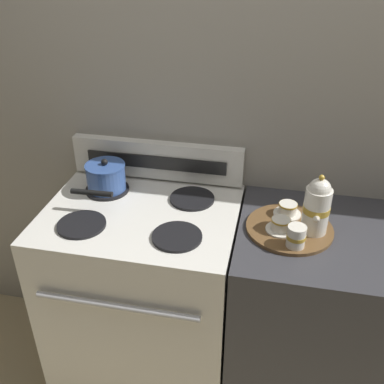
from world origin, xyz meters
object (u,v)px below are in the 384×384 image
teapot (317,206)px  teacup_right (288,209)px  stove (146,297)px  creamer_jug (296,236)px  serving_tray (289,229)px  teacup_left (281,225)px  saucepan (106,177)px

teapot → teacup_right: teapot is taller
teapot → teacup_right: (-0.10, 0.09, -0.08)m
stove → creamer_jug: (0.61, -0.11, 0.51)m
teacup_right → serving_tray: bearing=-82.4°
teacup_right → teacup_left: bearing=-101.5°
stove → teacup_left: size_ratio=8.67×
teapot → teacup_left: (-0.12, -0.02, -0.08)m
saucepan → teacup_right: (0.76, -0.05, -0.03)m
stove → creamer_jug: size_ratio=11.57×
creamer_jug → stove: bearing=169.6°
stove → serving_tray: 0.75m
stove → serving_tray: serving_tray is taller
serving_tray → teacup_left: bearing=-142.9°
saucepan → serving_tray: bearing=-9.9°
serving_tray → teacup_left: teacup_left is taller
serving_tray → creamer_jug: creamer_jug is taller
stove → serving_tray: size_ratio=2.88×
serving_tray → creamer_jug: 0.12m
creamer_jug → saucepan: bearing=163.0°
stove → teacup_left: bearing=-3.0°
teacup_left → teacup_right: same height
stove → teacup_right: (0.58, 0.08, 0.50)m
saucepan → creamer_jug: (0.80, -0.24, -0.02)m
serving_tray → teapot: 0.14m
stove → saucepan: size_ratio=3.53×
stove → teacup_left: 0.75m
saucepan → teapot: bearing=-9.2°
serving_tray → teacup_right: bearing=97.6°
saucepan → teacup_left: bearing=-12.2°
teacup_left → stove: bearing=177.0°
teacup_right → creamer_jug: size_ratio=1.33×
stove → teapot: 0.89m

